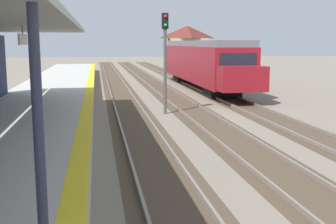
% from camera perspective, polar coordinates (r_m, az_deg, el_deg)
% --- Properties ---
extents(station_platform, '(5.00, 80.00, 0.91)m').
position_cam_1_polar(station_platform, '(17.90, -18.20, -1.56)').
color(station_platform, '#B7B5AD').
rests_on(station_platform, ground).
extents(track_pair_nearest_platform, '(2.34, 120.00, 0.16)m').
position_cam_1_polar(track_pair_nearest_platform, '(21.76, -5.07, -0.31)').
color(track_pair_nearest_platform, '#4C3D2D').
rests_on(track_pair_nearest_platform, ground).
extents(track_pair_middle, '(2.34, 120.00, 0.16)m').
position_cam_1_polar(track_pair_middle, '(22.29, 3.68, -0.07)').
color(track_pair_middle, '#4C3D2D').
rests_on(track_pair_middle, ground).
extents(track_pair_far_side, '(2.34, 120.00, 0.16)m').
position_cam_1_polar(track_pair_far_side, '(23.30, 11.85, 0.17)').
color(track_pair_far_side, '#4C3D2D').
rests_on(track_pair_far_side, ground).
extents(approaching_train, '(2.93, 19.60, 4.76)m').
position_cam_1_polar(approaching_train, '(34.27, 4.75, 6.81)').
color(approaching_train, maroon).
rests_on(approaching_train, ground).
extents(rail_signal_post, '(0.32, 0.34, 5.20)m').
position_cam_1_polar(rail_signal_post, '(21.81, -0.40, 8.05)').
color(rail_signal_post, '#4C4C4C').
rests_on(rail_signal_post, ground).
extents(distant_trackside_house, '(6.60, 5.28, 6.40)m').
position_cam_1_polar(distant_trackside_house, '(68.98, 2.63, 9.09)').
color(distant_trackside_house, tan).
rests_on(distant_trackside_house, ground).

